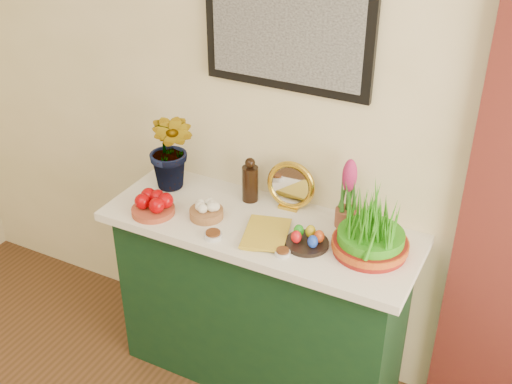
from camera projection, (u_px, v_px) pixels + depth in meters
sideboard at (261, 304)px, 3.03m from camera, size 1.30×0.45×0.85m
tablecloth at (261, 226)px, 2.81m from camera, size 1.40×0.55×0.04m
hyacinth_green at (171, 137)px, 2.92m from camera, size 0.28×0.24×0.54m
apple_bowl at (153, 205)px, 2.84m from camera, size 0.21×0.21×0.10m
garlic_basket at (206, 211)px, 2.82m from camera, size 0.20×0.20×0.08m
vinegar_cruet at (250, 182)px, 2.91m from camera, size 0.07×0.07×0.22m
mirror at (291, 186)px, 2.85m from camera, size 0.23×0.07×0.23m
book at (245, 231)px, 2.71m from camera, size 0.22×0.28×0.03m
spice_dish_left at (213, 235)px, 2.69m from camera, size 0.08×0.08×0.03m
spice_dish_right at (283, 252)px, 2.59m from camera, size 0.06×0.06×0.03m
egg_plate at (307, 240)px, 2.64m from camera, size 0.21×0.21×0.08m
hyacinth_pink at (348, 197)px, 2.71m from camera, size 0.10×0.10×0.32m
wheatgrass_sabzeh at (372, 229)px, 2.55m from camera, size 0.31×0.31×0.26m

